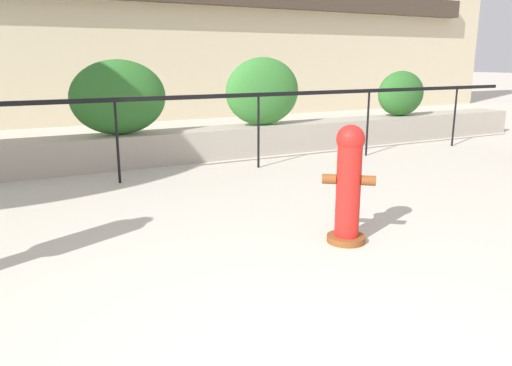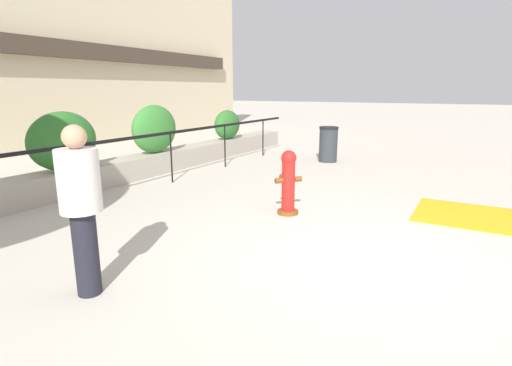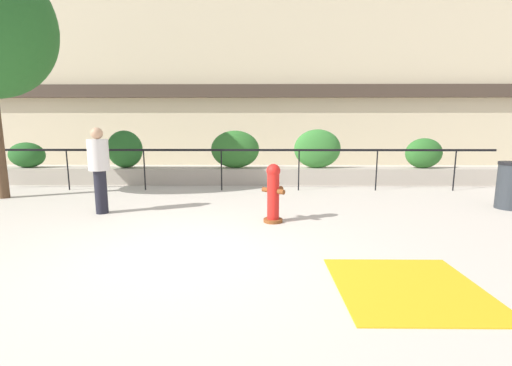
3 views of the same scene
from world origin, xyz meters
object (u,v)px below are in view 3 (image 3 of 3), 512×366
at_px(hedge_bush_4, 424,153).
at_px(trash_bin, 511,185).
at_px(pedestrian, 99,165).
at_px(hedge_bush_3, 317,149).
at_px(hedge_bush_1, 125,149).
at_px(hedge_bush_0, 27,155).
at_px(hedge_bush_2, 235,149).
at_px(fire_hydrant, 273,193).

distance_m(hedge_bush_4, trash_bin, 3.30).
bearing_deg(pedestrian, hedge_bush_3, 36.89).
xyz_separation_m(hedge_bush_1, hedge_bush_4, (9.17, 0.00, -0.12)).
distance_m(hedge_bush_1, trash_bin, 10.07).
height_order(hedge_bush_0, hedge_bush_3, hedge_bush_3).
bearing_deg(hedge_bush_2, hedge_bush_1, 180.00).
xyz_separation_m(hedge_bush_0, hedge_bush_2, (6.45, 0.00, 0.18)).
bearing_deg(hedge_bush_1, hedge_bush_2, 0.00).
distance_m(hedge_bush_0, hedge_bush_4, 12.22).
bearing_deg(trash_bin, hedge_bush_1, 161.12).
bearing_deg(fire_hydrant, pedestrian, 169.78).
xyz_separation_m(hedge_bush_3, pedestrian, (-4.98, -3.73, -0.10)).
xyz_separation_m(hedge_bush_3, fire_hydrant, (-1.51, -4.36, -0.54)).
xyz_separation_m(hedge_bush_3, trash_bin, (3.60, -3.25, -0.58)).
relative_size(hedge_bush_1, fire_hydrant, 1.06).
bearing_deg(pedestrian, hedge_bush_0, 136.91).
distance_m(fire_hydrant, trash_bin, 5.23).
distance_m(hedge_bush_3, trash_bin, 4.88).
distance_m(pedestrian, trash_bin, 8.60).
bearing_deg(fire_hydrant, hedge_bush_1, 135.27).
bearing_deg(hedge_bush_4, hedge_bush_2, 180.00).
height_order(hedge_bush_4, trash_bin, hedge_bush_4).
distance_m(hedge_bush_2, hedge_bush_4, 5.77).
distance_m(hedge_bush_2, hedge_bush_3, 2.52).
relative_size(hedge_bush_1, hedge_bush_3, 0.81).
bearing_deg(hedge_bush_0, hedge_bush_2, 0.00).
bearing_deg(hedge_bush_2, fire_hydrant, -77.04).
xyz_separation_m(hedge_bush_4, fire_hydrant, (-4.76, -4.36, -0.40)).
xyz_separation_m(hedge_bush_4, pedestrian, (-8.23, -3.73, 0.03)).
xyz_separation_m(hedge_bush_1, fire_hydrant, (4.40, -4.36, -0.52)).
bearing_deg(hedge_bush_1, hedge_bush_3, 0.00).
bearing_deg(hedge_bush_3, hedge_bush_2, 180.00).
bearing_deg(hedge_bush_0, hedge_bush_4, 0.00).
xyz_separation_m(hedge_bush_2, hedge_bush_3, (2.52, 0.00, 0.02)).
height_order(hedge_bush_0, hedge_bush_1, hedge_bush_1).
relative_size(fire_hydrant, pedestrian, 0.62).
distance_m(hedge_bush_3, fire_hydrant, 4.65).
xyz_separation_m(hedge_bush_0, trash_bin, (12.56, -3.25, -0.38)).
relative_size(hedge_bush_1, pedestrian, 0.66).
distance_m(hedge_bush_1, fire_hydrant, 6.22).
bearing_deg(pedestrian, fire_hydrant, -10.22).
relative_size(hedge_bush_2, fire_hydrant, 1.36).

